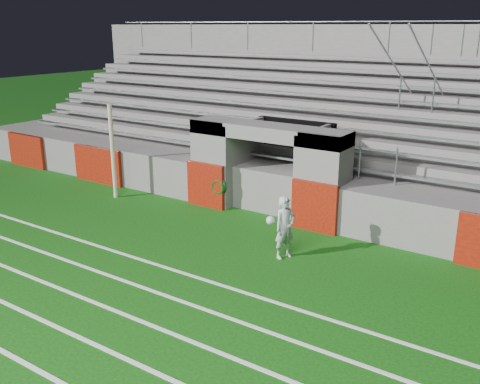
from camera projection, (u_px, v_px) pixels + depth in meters
The scene contains 6 objects.
ground at pixel (192, 252), 12.93m from camera, with size 90.00×90.00×0.00m, color #0E460B.
field_post at pixel (113, 152), 16.65m from camera, with size 0.13×0.13×2.97m, color beige.
field_markings at pixel (5, 352), 8.96m from camera, with size 28.00×8.09×0.01m.
stadium_structure at pixel (333, 137), 18.81m from camera, with size 26.00×8.48×5.42m.
goalkeeper_with_ball at pixel (285, 227), 12.44m from camera, with size 0.66×0.64×1.50m.
hose_coil at pixel (219, 186), 15.73m from camera, with size 0.52×0.14×0.53m.
Camera 1 is at (7.59, -9.25, 5.25)m, focal length 40.00 mm.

